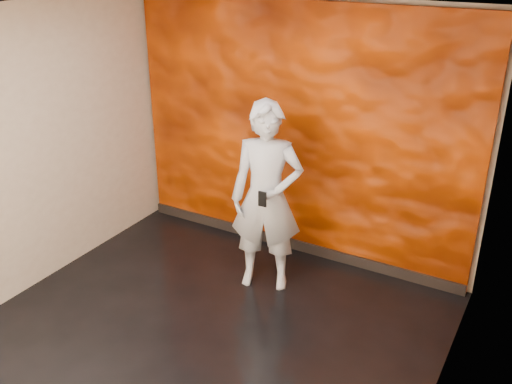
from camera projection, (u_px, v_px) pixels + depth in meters
name	position (u px, v px, depth m)	size (l,w,h in m)	color
room	(189.00, 200.00, 4.54)	(4.02, 4.02, 2.81)	black
feature_wall	(297.00, 134.00, 6.10)	(3.90, 0.06, 2.75)	#E34600
baseboard	(292.00, 244.00, 6.61)	(3.90, 0.04, 0.12)	black
man	(267.00, 198.00, 5.58)	(0.71, 0.47, 1.94)	#A9ACB9
phone	(262.00, 199.00, 5.29)	(0.08, 0.02, 0.15)	black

